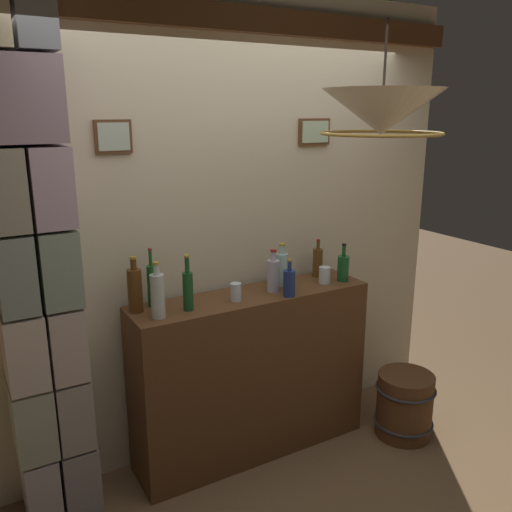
{
  "coord_description": "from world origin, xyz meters",
  "views": [
    {
      "loc": [
        -1.51,
        -1.81,
        2.12
      ],
      "look_at": [
        0.0,
        0.78,
        1.31
      ],
      "focal_mm": 37.69,
      "sensor_mm": 36.0,
      "label": 1
    }
  ],
  "objects": [
    {
      "name": "panelled_rear_partition",
      "position": [
        -0.0,
        1.1,
        1.48
      ],
      "size": [
        3.24,
        0.15,
        2.82
      ],
      "color": "beige",
      "rests_on": "ground"
    },
    {
      "name": "stone_pillar",
      "position": [
        -1.18,
        0.92,
        1.38
      ],
      "size": [
        0.38,
        0.39,
        2.74
      ],
      "color": "#B8A9A9",
      "rests_on": "ground"
    },
    {
      "name": "bar_shelf_unit",
      "position": [
        0.0,
        0.83,
        0.53
      ],
      "size": [
        1.5,
        0.37,
        1.06
      ],
      "primitive_type": "cube",
      "color": "brown",
      "rests_on": "ground"
    },
    {
      "name": "liquor_bottle_rye",
      "position": [
        0.14,
        0.82,
        1.16
      ],
      "size": [
        0.08,
        0.08,
        0.26
      ],
      "color": "#BAB4C8",
      "rests_on": "bar_shelf_unit"
    },
    {
      "name": "liquor_bottle_vermouth",
      "position": [
        0.18,
        0.7,
        1.14
      ],
      "size": [
        0.07,
        0.07,
        0.23
      ],
      "color": "navy",
      "rests_on": "bar_shelf_unit"
    },
    {
      "name": "liquor_bottle_bourbon",
      "position": [
        0.56,
        0.93,
        1.15
      ],
      "size": [
        0.07,
        0.07,
        0.25
      ],
      "color": "#583A15",
      "rests_on": "bar_shelf_unit"
    },
    {
      "name": "liquor_bottle_mezcal",
      "position": [
        -0.61,
        0.76,
        1.18
      ],
      "size": [
        0.08,
        0.08,
        0.31
      ],
      "color": "silver",
      "rests_on": "bar_shelf_unit"
    },
    {
      "name": "liquor_bottle_port",
      "position": [
        0.25,
        0.89,
        1.17
      ],
      "size": [
        0.08,
        0.08,
        0.27
      ],
      "color": "#A2CBC5",
      "rests_on": "bar_shelf_unit"
    },
    {
      "name": "liquor_bottle_rum",
      "position": [
        -0.58,
        0.94,
        1.18
      ],
      "size": [
        0.05,
        0.05,
        0.34
      ],
      "color": "#175822",
      "rests_on": "bar_shelf_unit"
    },
    {
      "name": "liquor_bottle_brandy",
      "position": [
        -0.69,
        0.9,
        1.18
      ],
      "size": [
        0.08,
        0.08,
        0.31
      ],
      "color": "#5B3412",
      "rests_on": "bar_shelf_unit"
    },
    {
      "name": "liquor_bottle_gin",
      "position": [
        0.64,
        0.77,
        1.14
      ],
      "size": [
        0.07,
        0.07,
        0.25
      ],
      "color": "#175325",
      "rests_on": "bar_shelf_unit"
    },
    {
      "name": "liquor_bottle_tequila",
      "position": [
        -0.43,
        0.78,
        1.18
      ],
      "size": [
        0.06,
        0.06,
        0.31
      ],
      "color": "#174C21",
      "rests_on": "bar_shelf_unit"
    },
    {
      "name": "glass_tumbler_rocks",
      "position": [
        -0.14,
        0.78,
        1.11
      ],
      "size": [
        0.06,
        0.06,
        0.11
      ],
      "color": "silver",
      "rests_on": "bar_shelf_unit"
    },
    {
      "name": "glass_tumbler_highball",
      "position": [
        0.51,
        0.79,
        1.11
      ],
      "size": [
        0.07,
        0.07,
        0.11
      ],
      "color": "silver",
      "rests_on": "bar_shelf_unit"
    },
    {
      "name": "glass_tumbler_shot",
      "position": [
        0.23,
        0.78,
        1.1
      ],
      "size": [
        0.06,
        0.06,
        0.1
      ],
      "color": "silver",
      "rests_on": "bar_shelf_unit"
    },
    {
      "name": "pendant_lamp",
      "position": [
        0.32,
        0.15,
        2.11
      ],
      "size": [
        0.58,
        0.58,
        0.52
      ],
      "color": "#EFE5C6"
    },
    {
      "name": "wooden_barrel",
      "position": [
        0.96,
        0.46,
        0.22
      ],
      "size": [
        0.4,
        0.4,
        0.44
      ],
      "color": "brown",
      "rests_on": "ground"
    }
  ]
}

